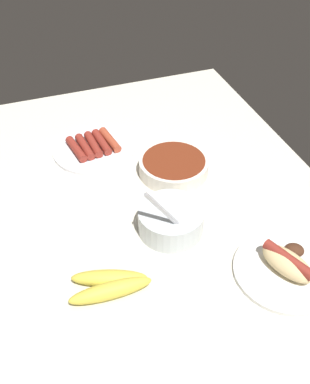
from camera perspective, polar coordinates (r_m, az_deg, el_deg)
The scene contains 6 objects.
ground_plane at distance 120.22cm, azimuth -0.19°, elevation -1.15°, with size 120.00×90.00×3.00cm, color silver.
bowl_chili at distance 125.32cm, azimuth 2.32°, elevation 3.26°, with size 18.83×18.83×4.43cm.
bowl_coleslaw at distance 108.35cm, azimuth 1.78°, elevation -3.46°, with size 15.54×15.54×15.77cm.
banana_bunch at distance 98.61cm, azimuth -5.57°, elevation -11.31°, with size 9.96×17.76×3.62cm.
plate_hotdog_assembled at distance 104.94cm, azimuth 15.93°, elevation -8.84°, with size 22.60×22.60×5.61cm.
plate_sausages at distance 135.39cm, azimuth -7.58°, elevation 5.48°, with size 23.74×23.74×3.35cm.
Camera 1 is at (83.35, -29.32, 80.03)cm, focal length 43.24 mm.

